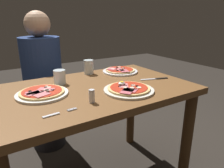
% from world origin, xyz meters
% --- Properties ---
extents(dining_table, '(1.19, 0.73, 0.73)m').
position_xyz_m(dining_table, '(0.00, 0.00, 0.61)').
color(dining_table, brown).
rests_on(dining_table, ground).
extents(pizza_foreground, '(0.29, 0.29, 0.05)m').
position_xyz_m(pizza_foreground, '(0.15, -0.17, 0.74)').
color(pizza_foreground, silver).
rests_on(pizza_foreground, dining_table).
extents(pizza_across_left, '(0.28, 0.28, 0.03)m').
position_xyz_m(pizza_across_left, '(-0.28, 0.03, 0.74)').
color(pizza_across_left, white).
rests_on(pizza_across_left, dining_table).
extents(pizza_across_right, '(0.26, 0.26, 0.03)m').
position_xyz_m(pizza_across_right, '(0.35, 0.21, 0.74)').
color(pizza_across_right, white).
rests_on(pizza_across_right, dining_table).
extents(water_glass_near, '(0.07, 0.07, 0.10)m').
position_xyz_m(water_glass_near, '(0.12, 0.29, 0.77)').
color(water_glass_near, silver).
rests_on(water_glass_near, dining_table).
extents(water_glass_far, '(0.07, 0.07, 0.09)m').
position_xyz_m(water_glass_far, '(-0.14, 0.17, 0.77)').
color(water_glass_far, silver).
rests_on(water_glass_far, dining_table).
extents(fork, '(0.16, 0.03, 0.00)m').
position_xyz_m(fork, '(-0.29, -0.24, 0.73)').
color(fork, silver).
rests_on(fork, dining_table).
extents(knife, '(0.19, 0.08, 0.01)m').
position_xyz_m(knife, '(0.45, -0.07, 0.73)').
color(knife, silver).
rests_on(knife, dining_table).
extents(salt_shaker, '(0.03, 0.03, 0.07)m').
position_xyz_m(salt_shaker, '(-0.10, -0.20, 0.76)').
color(salt_shaker, white).
rests_on(salt_shaker, dining_table).
extents(diner_person, '(0.32, 0.32, 1.18)m').
position_xyz_m(diner_person, '(-0.12, 0.67, 0.56)').
color(diner_person, black).
rests_on(diner_person, ground).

